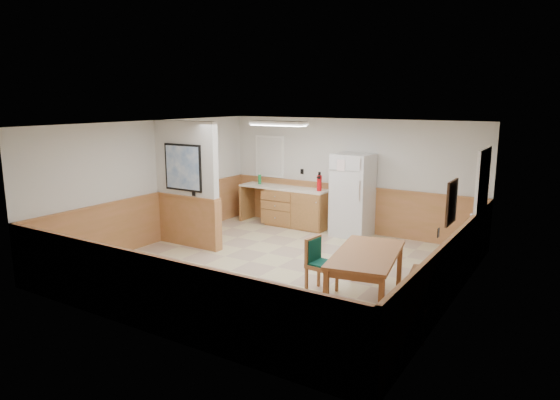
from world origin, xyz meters
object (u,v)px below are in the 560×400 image
Objects in this scene: fire_extinguisher at (319,183)px; dining_table at (366,259)px; refrigerator at (353,195)px; dining_chair at (318,260)px; dining_bench at (419,292)px; soap_bottle at (260,179)px.

dining_table is at bearing -32.90° from fire_extinguisher.
refrigerator reaches higher than dining_chair.
dining_bench is at bearing -16.12° from dining_table.
refrigerator reaches higher than soap_bottle.
fire_extinguisher is 1.65m from soap_bottle.
soap_bottle is (-4.93, 3.41, 0.67)m from dining_bench.
dining_bench is 7.82× the size of soap_bottle.
fire_extinguisher reaches higher than dining_bench.
dining_bench is at bearing 2.83° from dining_chair.
dining_table is 4.13m from fire_extinguisher.
dining_bench is (2.45, -3.32, -0.54)m from refrigerator.
dining_chair reaches higher than dining_bench.
dining_bench is 6.03m from soap_bottle.
fire_extinguisher reaches higher than soap_bottle.
dining_chair is 3.72m from fire_extinguisher.
refrigerator is 0.97× the size of dining_table.
refrigerator is 0.85m from fire_extinguisher.
dining_table is (1.66, -3.24, -0.23)m from refrigerator.
dining_chair is at bearing -44.94° from soap_bottle.
dining_chair is at bearing 169.18° from dining_table.
refrigerator is 4.16m from dining_bench.
dining_chair is (-1.59, 0.09, 0.15)m from dining_bench.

